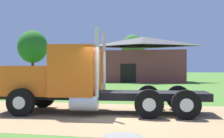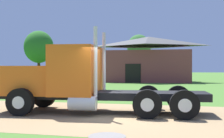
{
  "view_description": "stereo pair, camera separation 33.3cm",
  "coord_description": "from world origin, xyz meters",
  "views": [
    {
      "loc": [
        1.78,
        -10.57,
        1.77
      ],
      "look_at": [
        -0.7,
        1.71,
        1.71
      ],
      "focal_mm": 47.12,
      "sensor_mm": 36.0,
      "label": 1
    },
    {
      "loc": [
        2.11,
        -10.5,
        1.77
      ],
      "look_at": [
        -0.7,
        1.71,
        1.71
      ],
      "focal_mm": 47.12,
      "sensor_mm": 36.0,
      "label": 2
    }
  ],
  "objects": [
    {
      "name": "tree_left",
      "position": [
        -19.13,
        31.23,
        4.94
      ],
      "size": [
        4.53,
        4.53,
        7.46
      ],
      "color": "#513823",
      "rests_on": "ground_plane"
    },
    {
      "name": "shed_building",
      "position": [
        -1.65,
        25.9,
        2.69
      ],
      "size": [
        10.75,
        6.31,
        5.59
      ],
      "color": "brown",
      "rests_on": "ground_plane"
    },
    {
      "name": "truck_foreground_white",
      "position": [
        -2.05,
        0.52,
        1.23
      ],
      "size": [
        8.33,
        3.29,
        3.26
      ],
      "color": "black",
      "rests_on": "ground_plane"
    },
    {
      "name": "dirt_track",
      "position": [
        0.0,
        0.0,
        0.0
      ],
      "size": [
        120.0,
        6.83,
        0.01
      ],
      "primitive_type": "cube",
      "color": "#A08258",
      "rests_on": "ground_plane"
    },
    {
      "name": "ground_plane",
      "position": [
        0.0,
        0.0,
        0.0
      ],
      "size": [
        200.0,
        200.0,
        0.0
      ],
      "primitive_type": "plane",
      "color": "#49762C"
    },
    {
      "name": "tree_mid",
      "position": [
        -4.84,
        40.75,
        5.25
      ],
      "size": [
        4.13,
        4.13,
        7.55
      ],
      "color": "#513823",
      "rests_on": "ground_plane"
    }
  ]
}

